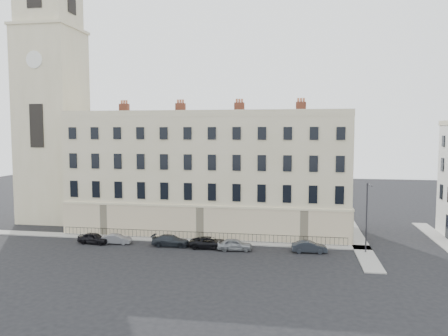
{
  "coord_description": "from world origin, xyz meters",
  "views": [
    {
      "loc": [
        5.66,
        -45.42,
        13.27
      ],
      "look_at": [
        -3.71,
        10.0,
        8.49
      ],
      "focal_mm": 35.0,
      "sensor_mm": 36.0,
      "label": 1
    }
  ],
  "objects_px": {
    "car_f": "(309,247)",
    "car_e": "(235,245)",
    "car_a": "(94,238)",
    "car_d": "(210,243)",
    "car_c": "(171,241)",
    "car_b": "(117,239)",
    "streetlamp": "(367,215)"
  },
  "relations": [
    {
      "from": "car_a",
      "to": "car_f",
      "type": "relative_size",
      "value": 0.99
    },
    {
      "from": "car_e",
      "to": "streetlamp",
      "type": "height_order",
      "value": "streetlamp"
    },
    {
      "from": "car_b",
      "to": "car_f",
      "type": "bearing_deg",
      "value": -94.28
    },
    {
      "from": "car_a",
      "to": "car_b",
      "type": "bearing_deg",
      "value": -76.43
    },
    {
      "from": "car_b",
      "to": "car_a",
      "type": "bearing_deg",
      "value": 93.25
    },
    {
      "from": "car_b",
      "to": "streetlamp",
      "type": "relative_size",
      "value": 0.45
    },
    {
      "from": "car_f",
      "to": "streetlamp",
      "type": "distance_m",
      "value": 7.12
    },
    {
      "from": "car_a",
      "to": "car_e",
      "type": "bearing_deg",
      "value": -84.54
    },
    {
      "from": "car_a",
      "to": "car_c",
      "type": "relative_size",
      "value": 0.86
    },
    {
      "from": "car_c",
      "to": "car_d",
      "type": "height_order",
      "value": "car_c"
    },
    {
      "from": "car_a",
      "to": "car_d",
      "type": "distance_m",
      "value": 13.89
    },
    {
      "from": "car_b",
      "to": "car_d",
      "type": "bearing_deg",
      "value": -94.48
    },
    {
      "from": "car_b",
      "to": "car_e",
      "type": "height_order",
      "value": "car_e"
    },
    {
      "from": "car_c",
      "to": "car_e",
      "type": "height_order",
      "value": "car_e"
    },
    {
      "from": "car_c",
      "to": "car_d",
      "type": "distance_m",
      "value": 4.57
    },
    {
      "from": "car_a",
      "to": "car_c",
      "type": "distance_m",
      "value": 9.32
    },
    {
      "from": "car_a",
      "to": "car_c",
      "type": "bearing_deg",
      "value": -81.5
    },
    {
      "from": "car_f",
      "to": "streetlamp",
      "type": "height_order",
      "value": "streetlamp"
    },
    {
      "from": "car_c",
      "to": "streetlamp",
      "type": "height_order",
      "value": "streetlamp"
    },
    {
      "from": "car_d",
      "to": "car_e",
      "type": "xyz_separation_m",
      "value": [
        2.95,
        -0.48,
        0.03
      ]
    },
    {
      "from": "car_f",
      "to": "car_b",
      "type": "bearing_deg",
      "value": 86.06
    },
    {
      "from": "streetlamp",
      "to": "car_c",
      "type": "bearing_deg",
      "value": -168.72
    },
    {
      "from": "car_a",
      "to": "car_d",
      "type": "height_order",
      "value": "car_a"
    },
    {
      "from": "car_f",
      "to": "car_c",
      "type": "bearing_deg",
      "value": 85.9
    },
    {
      "from": "car_e",
      "to": "car_f",
      "type": "height_order",
      "value": "car_e"
    },
    {
      "from": "car_c",
      "to": "car_e",
      "type": "distance_m",
      "value": 7.55
    },
    {
      "from": "car_f",
      "to": "car_e",
      "type": "bearing_deg",
      "value": 89.74
    },
    {
      "from": "car_c",
      "to": "car_d",
      "type": "relative_size",
      "value": 0.98
    },
    {
      "from": "car_a",
      "to": "car_f",
      "type": "height_order",
      "value": "car_a"
    },
    {
      "from": "car_c",
      "to": "car_f",
      "type": "relative_size",
      "value": 1.16
    },
    {
      "from": "car_e",
      "to": "streetlamp",
      "type": "distance_m",
      "value": 14.75
    },
    {
      "from": "car_a",
      "to": "streetlamp",
      "type": "relative_size",
      "value": 0.49
    }
  ]
}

